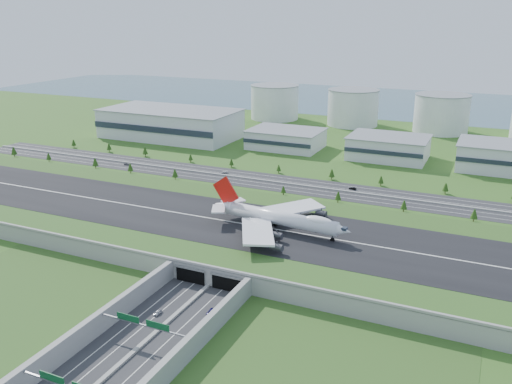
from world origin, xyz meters
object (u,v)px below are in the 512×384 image
at_px(car_7, 224,172).
at_px(car_2, 212,311).
at_px(boeing_747, 279,218).
at_px(car_4, 126,164).
at_px(fuel_tank_a, 275,102).
at_px(car_5, 353,188).
at_px(car_0, 158,312).

bearing_deg(car_7, car_2, 9.34).
height_order(boeing_747, car_2, boeing_747).
bearing_deg(car_4, fuel_tank_a, -11.92).
height_order(fuel_tank_a, boeing_747, fuel_tank_a).
bearing_deg(car_2, car_4, -49.97).
relative_size(boeing_747, car_2, 12.78).
xyz_separation_m(car_4, car_5, (168.37, 11.31, 0.12)).
distance_m(boeing_747, car_2, 69.93).
relative_size(fuel_tank_a, car_7, 10.98).
height_order(car_4, car_7, car_4).
xyz_separation_m(car_4, car_7, (76.39, 10.86, -0.01)).
relative_size(boeing_747, car_0, 17.53).
xyz_separation_m(fuel_tank_a, car_2, (131.58, -378.47, -16.58)).
xyz_separation_m(fuel_tank_a, car_0, (113.40, -387.23, -16.66)).
height_order(fuel_tank_a, car_4, fuel_tank_a).
bearing_deg(fuel_tank_a, car_2, -70.83).
bearing_deg(car_0, fuel_tank_a, 106.68).
xyz_separation_m(car_2, car_5, (9.09, 169.36, -0.01)).
height_order(fuel_tank_a, car_0, fuel_tank_a).
bearing_deg(car_7, fuel_tank_a, 176.28).
relative_size(fuel_tank_a, car_4, 12.67).
bearing_deg(car_4, car_2, -139.53).
xyz_separation_m(car_0, car_2, (18.18, 8.76, 0.08)).
distance_m(car_2, car_4, 224.39).
bearing_deg(car_4, boeing_747, -124.24).
distance_m(car_4, car_7, 77.16).
xyz_separation_m(boeing_747, car_4, (-158.20, 89.45, -13.64)).
distance_m(boeing_747, car_0, 80.39).
distance_m(fuel_tank_a, car_4, 222.77).
xyz_separation_m(fuel_tank_a, car_4, (-27.70, -220.41, -16.71)).
distance_m(car_2, car_5, 169.60).
height_order(fuel_tank_a, car_2, fuel_tank_a).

